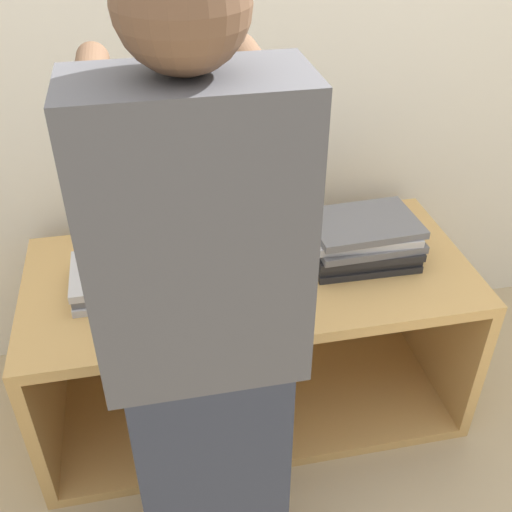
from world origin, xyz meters
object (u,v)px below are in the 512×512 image
(laptop_open, at_px, (247,249))
(laptop_stack_right, at_px, (362,239))
(person, at_px, (204,349))
(laptop_stack_left, at_px, (129,276))

(laptop_open, xyz_separation_m, laptop_stack_right, (0.35, -0.05, 0.02))
(laptop_open, bearing_deg, person, -108.81)
(laptop_stack_left, xyz_separation_m, laptop_stack_right, (0.71, 0.00, 0.03))
(laptop_open, distance_m, laptop_stack_right, 0.36)
(laptop_stack_left, xyz_separation_m, person, (0.16, -0.53, 0.18))
(laptop_stack_left, bearing_deg, laptop_stack_right, 0.17)
(laptop_open, bearing_deg, laptop_stack_left, -171.82)
(laptop_stack_left, height_order, person, person)
(laptop_stack_right, relative_size, person, 0.22)
(laptop_open, height_order, laptop_stack_left, laptop_open)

